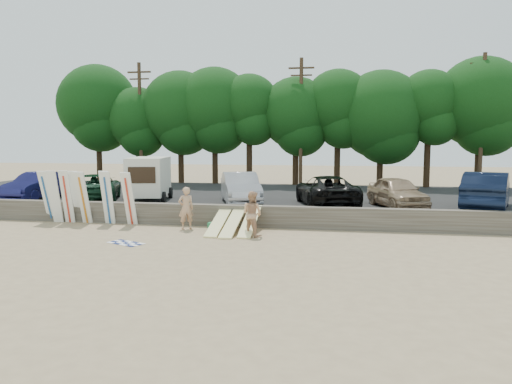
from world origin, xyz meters
TOP-DOWN VIEW (x-y plane):
  - ground at (0.00, 0.00)m, footprint 120.00×120.00m
  - seawall at (0.00, 3.00)m, footprint 44.00×0.50m
  - parking_lot at (0.00, 10.50)m, footprint 44.00×14.50m
  - treeline at (-0.08, 17.54)m, footprint 34.70×6.32m
  - utility_poles at (2.00, 16.00)m, footprint 25.80×0.26m
  - box_trailer at (-5.41, 6.26)m, footprint 2.68×3.99m
  - car_0 at (-11.76, 5.67)m, footprint 1.71×4.66m
  - car_1 at (-8.36, 5.85)m, footprint 4.18×5.76m
  - car_2 at (-0.23, 5.91)m, footprint 3.19×5.20m
  - car_3 at (4.21, 6.09)m, footprint 3.79×5.88m
  - car_4 at (7.66, 5.73)m, footprint 3.07×4.78m
  - car_5 at (11.80, 5.89)m, footprint 3.49×5.76m
  - surfboard_upright_0 at (-9.14, 2.52)m, footprint 0.59×0.79m
  - surfboard_upright_1 at (-8.63, 2.36)m, footprint 0.50×0.62m
  - surfboard_upright_2 at (-8.05, 2.45)m, footprint 0.52×0.57m
  - surfboard_upright_3 at (-7.64, 2.64)m, footprint 0.52×0.73m
  - surfboard_upright_4 at (-7.17, 2.40)m, footprint 0.53×0.76m
  - surfboard_upright_5 at (-6.01, 2.52)m, footprint 0.59×0.63m
  - surfboard_upright_6 at (-5.95, 2.44)m, footprint 0.54×0.70m
  - surfboard_upright_7 at (-4.82, 2.35)m, footprint 0.52×0.77m
  - surfboard_low_0 at (-0.27, 1.48)m, footprint 0.56×2.91m
  - surfboard_low_1 at (0.39, 1.34)m, footprint 0.56×2.92m
  - surfboard_low_2 at (1.13, 1.52)m, footprint 0.56×2.87m
  - beachgoer_a at (-1.87, 1.86)m, footprint 0.83×0.74m
  - beachgoer_b at (1.36, 0.77)m, footprint 1.15×1.06m
  - cooler at (-0.68, 1.96)m, footprint 0.39×0.31m
  - gear_bag at (-0.20, 2.12)m, footprint 0.32×0.28m
  - beach_towel at (-3.22, -1.51)m, footprint 1.99×1.99m

SIDE VIEW (x-z plane):
  - ground at x=0.00m, z-range 0.00..0.00m
  - beach_towel at x=-3.22m, z-range 0.01..0.01m
  - gear_bag at x=-0.20m, z-range 0.00..0.22m
  - cooler at x=-0.68m, z-range 0.00..0.32m
  - parking_lot at x=0.00m, z-range 0.00..0.70m
  - surfboard_low_1 at x=0.39m, z-range 0.00..0.84m
  - surfboard_low_0 at x=-0.27m, z-range 0.00..0.87m
  - seawall at x=0.00m, z-range 0.00..1.00m
  - surfboard_low_2 at x=1.13m, z-range 0.00..1.02m
  - beachgoer_b at x=1.36m, z-range 0.00..1.90m
  - beachgoer_a at x=-1.87m, z-range 0.00..1.92m
  - surfboard_upright_7 at x=-4.82m, z-range 0.00..2.52m
  - surfboard_upright_4 at x=-7.17m, z-range 0.00..2.52m
  - surfboard_upright_0 at x=-9.14m, z-range 0.00..2.53m
  - surfboard_upright_3 at x=-7.64m, z-range 0.00..2.53m
  - surfboard_upright_6 at x=-5.95m, z-range 0.00..2.54m
  - surfboard_upright_1 at x=-8.63m, z-range 0.00..2.55m
  - surfboard_upright_5 at x=-6.01m, z-range 0.00..2.56m
  - surfboard_upright_2 at x=-8.05m, z-range 0.00..2.56m
  - car_1 at x=-8.36m, z-range 0.70..2.16m
  - car_3 at x=4.21m, z-range 0.70..2.21m
  - car_4 at x=7.66m, z-range 0.70..2.21m
  - car_0 at x=-11.76m, z-range 0.70..2.22m
  - car_2 at x=-0.23m, z-range 0.70..2.32m
  - car_5 at x=11.80m, z-range 0.70..2.49m
  - box_trailer at x=-5.41m, z-range 0.84..3.20m
  - utility_poles at x=2.00m, z-range 0.93..9.93m
  - treeline at x=-0.08m, z-range 1.74..10.95m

